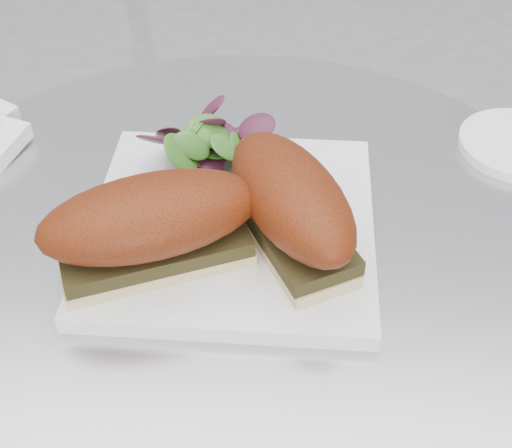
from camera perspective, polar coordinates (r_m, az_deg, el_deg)
The scene contains 5 objects.
table at distance 0.82m, azimuth -1.33°, elevation -14.78°, with size 0.70×0.70×0.73m.
plate at distance 0.64m, azimuth -1.92°, elevation -0.13°, with size 0.25×0.25×0.02m, color white.
sandwich_left at distance 0.57m, azimuth -8.36°, elevation -0.03°, with size 0.20×0.14×0.08m.
sandwich_right at distance 0.59m, azimuth 2.79°, elevation 1.63°, with size 0.15×0.19×0.08m.
salad at distance 0.68m, azimuth -3.83°, elevation 6.16°, with size 0.10×0.10×0.05m, color #4D882C, non-canonical shape.
Camera 1 is at (0.04, -0.44, 1.17)m, focal length 50.00 mm.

